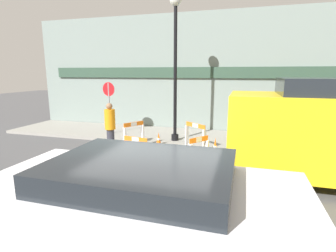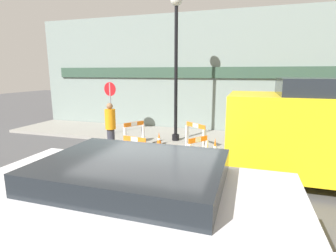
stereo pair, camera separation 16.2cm
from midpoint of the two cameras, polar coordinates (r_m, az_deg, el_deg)
The scene contains 15 objects.
ground_plane at distance 5.87m, azimuth -3.39°, elevation -17.00°, with size 60.00×60.00×0.00m, color #4C4C4F.
sidewalk_slab at distance 11.29m, azimuth 6.89°, elevation -2.57°, with size 18.00×2.94×0.12m.
storefront_facade at distance 12.48m, azimuth 8.40°, elevation 11.22°, with size 18.00×0.22×5.50m.
streetlamp_post at distance 10.27m, azimuth 1.15°, elevation 16.20°, with size 0.44×0.44×5.49m.
stop_sign at distance 11.79m, azimuth -13.11°, elevation 5.63°, with size 0.60×0.10×2.27m.
barricade_0 at distance 9.50m, azimuth 5.47°, elevation -2.11°, with size 0.87×0.69×1.02m.
barricade_1 at distance 9.58m, azimuth -7.89°, elevation -2.01°, with size 0.56×0.77×1.06m.
barricade_2 at distance 7.56m, azimuth -7.63°, elevation -5.93°, with size 0.77×0.26×1.03m.
barricade_3 at distance 7.75m, azimuth 6.07°, elevation -5.69°, with size 0.54×0.66×0.97m.
traffic_cone_0 at distance 8.69m, azimuth 6.45°, elevation -5.84°, with size 0.30×0.30×0.45m.
traffic_cone_1 at distance 8.68m, azimuth 9.69°, elevation -4.97°, with size 0.30×0.30×0.73m.
traffic_cone_2 at distance 7.21m, azimuth 3.34°, elevation -9.32°, with size 0.30×0.30×0.49m.
traffic_cone_3 at distance 9.94m, azimuth -2.52°, elevation -3.14°, with size 0.30×0.30×0.58m.
person_worker at distance 9.45m, azimuth -12.95°, elevation -0.06°, with size 0.39×0.39×1.76m.
parked_car_1 at distance 3.52m, azimuth -7.03°, elevation -19.49°, with size 3.93×1.93×1.77m.
Camera 1 is at (1.69, -4.86, 2.80)m, focal length 28.00 mm.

